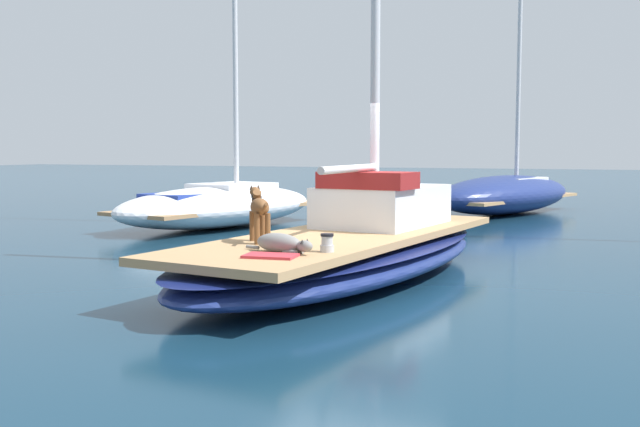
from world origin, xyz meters
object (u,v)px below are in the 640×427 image
Objects in this scene: deck_towel at (271,256)px; moored_boat_far_astern at (505,193)px; dog_grey at (281,243)px; deck_winch at (327,243)px; sailboat_main at (346,256)px; dog_brown at (259,209)px; moored_boat_port_side at (219,204)px.

moored_boat_far_astern is (0.65, 14.11, -0.11)m from deck_towel.
dog_grey is 4.48× the size of deck_winch.
dog_grey reaches higher than sailboat_main.
dog_grey is at bearing -49.67° from dog_brown.
moored_boat_port_side is at bearing 122.59° from deck_towel.
sailboat_main is 2.54m from deck_towel.
sailboat_main is at bearing 90.51° from deck_towel.
moored_boat_far_astern is (1.34, 12.98, -0.51)m from dog_brown.
dog_brown reaches higher than dog_grey.
dog_brown is 8.22m from moored_boat_port_side.
deck_towel is at bearing -84.12° from dog_grey.
dog_grey is 0.14× the size of moored_boat_far_astern.
deck_winch is at bearing -53.19° from moored_boat_port_side.
dog_brown is at bearing -115.91° from sailboat_main.
dog_grey is (0.66, -0.77, -0.32)m from dog_brown.
moored_boat_port_side reaches higher than deck_winch.
moored_boat_far_astern reaches higher than deck_winch.
dog_grey is 13.77m from moored_boat_far_astern.
dog_brown is 0.86× the size of dog_grey.
moored_boat_far_astern is at bearing 84.09° from dog_brown.
moored_boat_port_side is (-5.10, 7.67, -0.24)m from dog_grey.
moored_boat_far_astern is at bearing 86.68° from sailboat_main.
moored_boat_port_side is at bearing -133.57° from moored_boat_far_astern.
dog_brown is 1.39m from deck_towel.
dog_brown is 0.10× the size of moored_boat_port_side.
dog_grey reaches higher than deck_towel.
moored_boat_far_astern reaches higher than dog_brown.
deck_towel is 14.12m from moored_boat_far_astern.
deck_towel is (0.02, -2.51, 0.34)m from sailboat_main.
dog_grey is at bearing -92.86° from moored_boat_far_astern.
moored_boat_port_side reaches higher than dog_brown.
sailboat_main is 35.84× the size of deck_winch.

